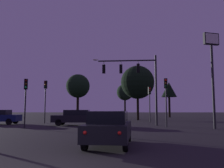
{
  "coord_description": "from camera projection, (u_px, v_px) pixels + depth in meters",
  "views": [
    {
      "loc": [
        1.83,
        -5.95,
        1.61
      ],
      "look_at": [
        1.51,
        16.16,
        3.92
      ],
      "focal_mm": 38.38,
      "sensor_mm": 36.0,
      "label": 1
    }
  ],
  "objects": [
    {
      "name": "traffic_light_far_side",
      "position": [
        166.0,
        92.0,
        21.69
      ],
      "size": [
        0.33,
        0.37,
        4.39
      ],
      "color": "#232326",
      "rests_on": "ground"
    },
    {
      "name": "tree_center_horizon",
      "position": [
        125.0,
        92.0,
        47.85
      ],
      "size": [
        3.29,
        3.29,
        6.6
      ],
      "color": "black",
      "rests_on": "ground"
    },
    {
      "name": "ground_plane",
      "position": [
        101.0,
        122.0,
        30.14
      ],
      "size": [
        168.0,
        168.0,
        0.0
      ],
      "primitive_type": "plane",
      "color": "black",
      "rests_on": "ground"
    },
    {
      "name": "store_sign_illuminated",
      "position": [
        212.0,
        59.0,
        19.85
      ],
      "size": [
        1.41,
        0.63,
        7.95
      ],
      "color": "#232326",
      "rests_on": "ground"
    },
    {
      "name": "tree_behind_sign",
      "position": [
        138.0,
        82.0,
        34.99
      ],
      "size": [
        4.88,
        4.88,
        7.94
      ],
      "color": "black",
      "rests_on": "ground"
    },
    {
      "name": "traffic_signal_mast_arm",
      "position": [
        135.0,
        76.0,
        24.14
      ],
      "size": [
        6.5,
        0.71,
        7.02
      ],
      "color": "#232326",
      "rests_on": "ground"
    },
    {
      "name": "car_crossing_left",
      "position": [
        76.0,
        117.0,
        23.66
      ],
      "size": [
        4.55,
        1.8,
        1.52
      ],
      "color": "black",
      "rests_on": "ground"
    },
    {
      "name": "traffic_light_corner_right",
      "position": [
        45.0,
        93.0,
        27.16
      ],
      "size": [
        0.34,
        0.38,
        4.83
      ],
      "color": "#232326",
      "rests_on": "ground"
    },
    {
      "name": "car_nearside_lane",
      "position": [
        109.0,
        127.0,
        10.67
      ],
      "size": [
        2.21,
        4.53,
        1.52
      ],
      "color": "black",
      "rests_on": "ground"
    },
    {
      "name": "traffic_light_median",
      "position": [
        150.0,
        97.0,
        29.28
      ],
      "size": [
        0.35,
        0.38,
        4.3
      ],
      "color": "#232326",
      "rests_on": "ground"
    },
    {
      "name": "tree_right_cluster",
      "position": [
        78.0,
        86.0,
        46.36
      ],
      "size": [
        4.58,
        4.58,
        8.33
      ],
      "color": "black",
      "rests_on": "ground"
    },
    {
      "name": "tree_left_far",
      "position": [
        169.0,
        90.0,
        46.55
      ],
      "size": [
        2.98,
        2.98,
        6.83
      ],
      "color": "black",
      "rests_on": "ground"
    },
    {
      "name": "traffic_light_corner_left",
      "position": [
        26.0,
        93.0,
        20.36
      ],
      "size": [
        0.36,
        0.38,
        4.18
      ],
      "color": "#232326",
      "rests_on": "ground"
    }
  ]
}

